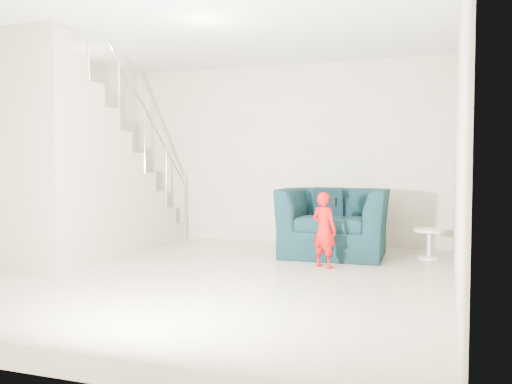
{
  "coord_description": "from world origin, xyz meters",
  "views": [
    {
      "loc": [
        2.4,
        -5.19,
        1.2
      ],
      "look_at": [
        0.15,
        1.2,
        0.85
      ],
      "focal_mm": 38.0,
      "sensor_mm": 36.0,
      "label": 1
    }
  ],
  "objects_px": {
    "staircase": "(80,184)",
    "armchair": "(334,222)",
    "side_table": "(429,239)",
    "toddler": "(324,230)"
  },
  "relations": [
    {
      "from": "armchair",
      "to": "staircase",
      "type": "xyz_separation_m",
      "value": [
        -3.02,
        -1.27,
        0.51
      ]
    },
    {
      "from": "staircase",
      "to": "side_table",
      "type": "bearing_deg",
      "value": 18.42
    },
    {
      "from": "toddler",
      "to": "staircase",
      "type": "distance_m",
      "value": 3.14
    },
    {
      "from": "armchair",
      "to": "side_table",
      "type": "xyz_separation_m",
      "value": [
        1.19,
        0.14,
        -0.18
      ]
    },
    {
      "from": "staircase",
      "to": "armchair",
      "type": "bearing_deg",
      "value": 22.73
    },
    {
      "from": "side_table",
      "to": "staircase",
      "type": "relative_size",
      "value": 0.11
    },
    {
      "from": "armchair",
      "to": "staircase",
      "type": "height_order",
      "value": "staircase"
    },
    {
      "from": "side_table",
      "to": "toddler",
      "type": "bearing_deg",
      "value": -138.56
    },
    {
      "from": "side_table",
      "to": "staircase",
      "type": "bearing_deg",
      "value": -161.58
    },
    {
      "from": "side_table",
      "to": "staircase",
      "type": "xyz_separation_m",
      "value": [
        -4.21,
        -1.4,
        0.69
      ]
    }
  ]
}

